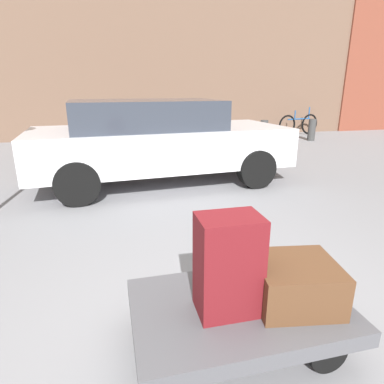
{
  "coord_description": "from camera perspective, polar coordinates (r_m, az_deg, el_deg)",
  "views": [
    {
      "loc": [
        -0.7,
        -1.6,
        1.61
      ],
      "look_at": [
        0.0,
        1.2,
        0.69
      ],
      "focal_mm": 30.64,
      "sensor_mm": 36.0,
      "label": 1
    }
  ],
  "objects": [
    {
      "name": "ground_plane",
      "position": [
        2.37,
        7.8,
        -25.24
      ],
      "size": [
        60.0,
        60.0,
        0.0
      ],
      "primitive_type": "plane",
      "color": "gray"
    },
    {
      "name": "suitcase_brown_stacked_top",
      "position": [
        2.16,
        17.51,
        -14.81
      ],
      "size": [
        0.55,
        0.52,
        0.27
      ],
      "primitive_type": "cube",
      "rotation": [
        0.0,
        0.0,
        -0.17
      ],
      "color": "#51331E",
      "rests_on": "luggage_cart"
    },
    {
      "name": "parked_car",
      "position": [
        5.76,
        -6.03,
        9.09
      ],
      "size": [
        4.42,
        2.16,
        1.42
      ],
      "color": "silver",
      "rests_on": "ground_plane"
    },
    {
      "name": "suitcase_maroon_front_left",
      "position": [
        1.93,
        6.32,
        -12.53
      ],
      "size": [
        0.36,
        0.26,
        0.6
      ],
      "primitive_type": "cube",
      "rotation": [
        0.0,
        0.0,
        -0.01
      ],
      "color": "maroon",
      "rests_on": "luggage_cart"
    },
    {
      "name": "bicycle_leaning",
      "position": [
        12.52,
        18.05,
        11.14
      ],
      "size": [
        1.74,
        0.42,
        0.96
      ],
      "color": "black",
      "rests_on": "ground_plane"
    },
    {
      "name": "bollard_kerb_near",
      "position": [
        9.85,
        4.23,
        10.2
      ],
      "size": [
        0.23,
        0.23,
        0.68
      ],
      "primitive_type": "cylinder",
      "color": "#383838",
      "rests_on": "ground_plane"
    },
    {
      "name": "bollard_kerb_far",
      "position": [
        11.26,
        20.12,
        10.12
      ],
      "size": [
        0.23,
        0.23,
        0.68
      ],
      "primitive_type": "cylinder",
      "color": "#383838",
      "rests_on": "ground_plane"
    },
    {
      "name": "luggage_cart",
      "position": [
        2.19,
        8.11,
        -20.03
      ],
      "size": [
        1.31,
        0.86,
        0.34
      ],
      "color": "#4C4C51",
      "rests_on": "ground_plane"
    },
    {
      "name": "bollard_kerb_mid",
      "position": [
        10.43,
        12.38,
        10.25
      ],
      "size": [
        0.23,
        0.23,
        0.68
      ],
      "primitive_type": "cylinder",
      "color": "#383838",
      "rests_on": "ground_plane"
    }
  ]
}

